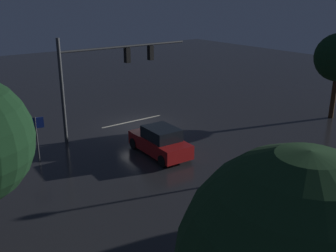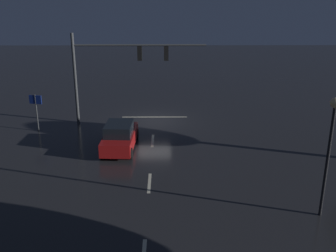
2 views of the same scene
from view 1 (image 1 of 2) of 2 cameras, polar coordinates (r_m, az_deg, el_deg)
name	(u,v)px [view 1 (image 1 of 2)]	position (r m, az deg, el deg)	size (l,w,h in m)	color
ground_plane	(140,125)	(28.38, -4.14, 0.17)	(80.00, 80.00, 0.00)	#232326
traffic_signal_assembly	(106,67)	(25.89, -8.91, 8.47)	(9.45, 0.47, 6.54)	#383A3D
lane_dash_far	(173,141)	(25.29, 0.78, -2.13)	(2.20, 0.16, 0.01)	beige
lane_dash_mid	(242,173)	(21.24, 10.75, -6.72)	(2.20, 0.16, 0.01)	beige
stop_bar	(132,121)	(29.20, -5.22, 0.68)	(5.00, 0.16, 0.01)	beige
car_approaching	(160,142)	(22.91, -1.16, -2.29)	(2.08, 4.44, 1.70)	maroon
route_sign	(36,130)	(22.77, -18.60, -0.51)	(0.89, 0.24, 2.62)	#383A3D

